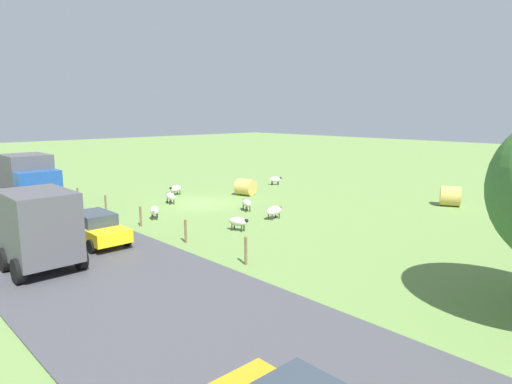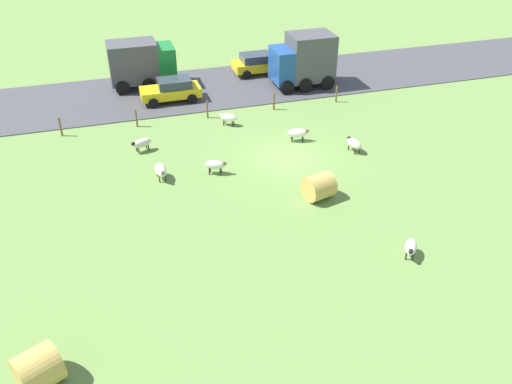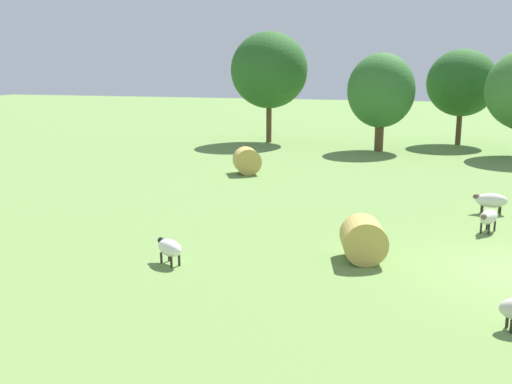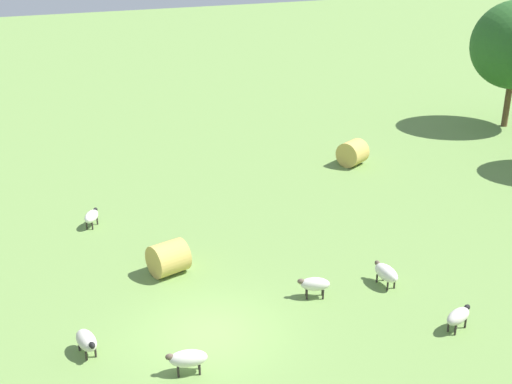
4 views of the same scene
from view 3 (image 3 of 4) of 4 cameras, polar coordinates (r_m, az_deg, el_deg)
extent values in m
ellipsoid|color=silver|center=(21.79, 21.31, -2.23)|extent=(0.85, 1.15, 0.48)
ellipsoid|color=brown|center=(21.31, 20.89, -2.21)|extent=(0.27, 0.31, 0.20)
cylinder|color=#2D2823|center=(21.57, 21.32, -3.35)|extent=(0.07, 0.07, 0.36)
cylinder|color=#2D2823|center=(21.65, 20.66, -3.25)|extent=(0.07, 0.07, 0.36)
cylinder|color=#2D2823|center=(22.10, 21.80, -3.03)|extent=(0.07, 0.07, 0.36)
cylinder|color=#2D2823|center=(22.18, 21.16, -2.93)|extent=(0.07, 0.07, 0.36)
cylinder|color=#2D2823|center=(14.37, 22.82, -11.26)|extent=(0.07, 0.07, 0.29)
cylinder|color=#2D2823|center=(14.11, 23.17, -11.72)|extent=(0.07, 0.07, 0.29)
ellipsoid|color=white|center=(17.26, -8.22, -5.29)|extent=(1.08, 0.93, 0.48)
ellipsoid|color=black|center=(17.61, -9.04, -4.60)|extent=(0.32, 0.29, 0.20)
cylinder|color=#2D2823|center=(17.51, -9.02, -6.21)|extent=(0.07, 0.07, 0.32)
cylinder|color=#2D2823|center=(17.64, -8.29, -6.05)|extent=(0.07, 0.07, 0.32)
cylinder|color=#2D2823|center=(17.08, -8.08, -6.66)|extent=(0.07, 0.07, 0.32)
cylinder|color=#2D2823|center=(17.21, -7.34, -6.49)|extent=(0.07, 0.07, 0.32)
ellipsoid|color=silver|center=(24.52, 21.54, -0.75)|extent=(1.20, 0.61, 0.55)
ellipsoid|color=brown|center=(24.42, 20.27, -0.41)|extent=(0.27, 0.19, 0.20)
cylinder|color=#2D2823|center=(24.41, 20.77, -1.63)|extent=(0.07, 0.07, 0.32)
cylinder|color=#2D2823|center=(24.70, 20.69, -1.47)|extent=(0.07, 0.07, 0.32)
cylinder|color=#2D2823|center=(24.50, 22.26, -1.69)|extent=(0.07, 0.07, 0.32)
cylinder|color=#2D2823|center=(24.79, 22.16, -1.53)|extent=(0.07, 0.07, 0.32)
cylinder|color=tan|center=(17.65, 10.20, -4.49)|extent=(1.55, 1.57, 1.27)
cylinder|color=tan|center=(31.21, -0.86, 2.99)|extent=(1.78, 1.74, 1.36)
cylinder|color=brown|center=(43.93, 1.24, 6.82)|extent=(0.39, 0.39, 3.17)
ellipsoid|color=#285B23|center=(43.74, 1.26, 11.55)|extent=(5.51, 5.51, 5.44)
cylinder|color=brown|center=(40.37, 11.66, 5.38)|extent=(0.58, 0.58, 2.15)
ellipsoid|color=#336B2D|center=(40.15, 11.83, 9.46)|extent=(4.36, 4.36, 4.80)
cylinder|color=brown|center=(45.01, 18.78, 5.94)|extent=(0.38, 0.38, 2.60)
ellipsoid|color=#285B23|center=(44.82, 19.04, 9.81)|extent=(4.83, 4.83, 4.65)
camera|label=1|loc=(47.14, 43.82, 9.64)|focal=31.53mm
camera|label=2|loc=(35.23, -25.16, 25.34)|focal=37.80mm
camera|label=4|loc=(23.72, 81.14, 19.27)|focal=46.46mm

